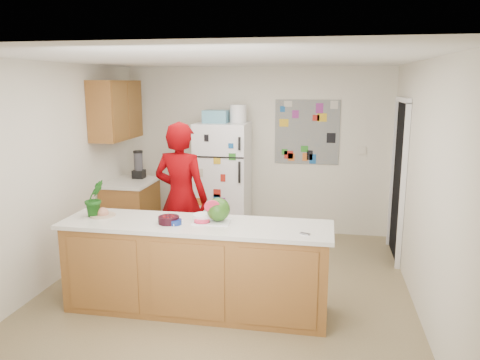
% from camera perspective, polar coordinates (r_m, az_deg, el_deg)
% --- Properties ---
extents(floor, '(4.00, 4.50, 0.02)m').
position_cam_1_polar(floor, '(5.37, -1.67, -13.34)').
color(floor, brown).
rests_on(floor, ground).
extents(wall_back, '(4.00, 0.02, 2.50)m').
position_cam_1_polar(wall_back, '(7.16, 2.09, 3.59)').
color(wall_back, beige).
rests_on(wall_back, ground).
extents(wall_left, '(0.02, 4.50, 2.50)m').
position_cam_1_polar(wall_left, '(5.74, -21.79, 0.70)').
color(wall_left, beige).
rests_on(wall_left, ground).
extents(wall_right, '(0.02, 4.50, 2.50)m').
position_cam_1_polar(wall_right, '(4.95, 21.60, -0.93)').
color(wall_right, beige).
rests_on(wall_right, ground).
extents(ceiling, '(4.00, 4.50, 0.02)m').
position_cam_1_polar(ceiling, '(4.87, -1.85, 14.61)').
color(ceiling, white).
rests_on(ceiling, wall_back).
extents(doorway, '(0.03, 0.85, 2.04)m').
position_cam_1_polar(doorway, '(6.40, 18.83, -0.12)').
color(doorway, black).
rests_on(doorway, ground).
extents(peninsula_base, '(2.60, 0.62, 0.88)m').
position_cam_1_polar(peninsula_base, '(4.79, -5.37, -10.72)').
color(peninsula_base, brown).
rests_on(peninsula_base, floor).
extents(peninsula_top, '(2.68, 0.70, 0.04)m').
position_cam_1_polar(peninsula_top, '(4.63, -5.48, -5.46)').
color(peninsula_top, silver).
rests_on(peninsula_top, peninsula_base).
extents(side_counter_base, '(0.60, 0.80, 0.86)m').
position_cam_1_polar(side_counter_base, '(6.93, -13.10, -3.92)').
color(side_counter_base, brown).
rests_on(side_counter_base, floor).
extents(side_counter_top, '(0.64, 0.84, 0.04)m').
position_cam_1_polar(side_counter_top, '(6.83, -13.27, -0.28)').
color(side_counter_top, silver).
rests_on(side_counter_top, side_counter_base).
extents(upper_cabinets, '(0.35, 1.00, 0.80)m').
position_cam_1_polar(upper_cabinets, '(6.70, -14.89, 8.24)').
color(upper_cabinets, brown).
rests_on(upper_cabinets, wall_left).
extents(refrigerator, '(0.75, 0.70, 1.70)m').
position_cam_1_polar(refrigerator, '(6.94, -2.07, -0.02)').
color(refrigerator, silver).
rests_on(refrigerator, floor).
extents(fridge_top_bin, '(0.35, 0.28, 0.18)m').
position_cam_1_polar(fridge_top_bin, '(6.83, -2.96, 7.75)').
color(fridge_top_bin, '#5999B2').
rests_on(fridge_top_bin, refrigerator).
extents(photo_collage, '(0.95, 0.01, 0.95)m').
position_cam_1_polar(photo_collage, '(7.03, 8.17, 5.79)').
color(photo_collage, slate).
rests_on(photo_collage, wall_back).
extents(person, '(0.72, 0.53, 1.83)m').
position_cam_1_polar(person, '(5.63, -7.18, -2.23)').
color(person, '#640003').
rests_on(person, floor).
extents(blender_appliance, '(0.13, 0.13, 0.38)m').
position_cam_1_polar(blender_appliance, '(6.96, -12.26, 1.76)').
color(blender_appliance, black).
rests_on(blender_appliance, side_counter_top).
extents(cutting_board, '(0.37, 0.28, 0.01)m').
position_cam_1_polar(cutting_board, '(4.64, -3.43, -5.08)').
color(cutting_board, white).
rests_on(cutting_board, peninsula_top).
extents(watermelon, '(0.23, 0.23, 0.23)m').
position_cam_1_polar(watermelon, '(4.61, -2.66, -3.60)').
color(watermelon, '#245016').
rests_on(watermelon, cutting_board).
extents(watermelon_slice, '(0.15, 0.15, 0.02)m').
position_cam_1_polar(watermelon_slice, '(4.61, -4.67, -4.99)').
color(watermelon_slice, '#BB2641').
rests_on(watermelon_slice, cutting_board).
extents(cherry_bowl, '(0.21, 0.21, 0.07)m').
position_cam_1_polar(cherry_bowl, '(4.64, -8.68, -4.82)').
color(cherry_bowl, black).
rests_on(cherry_bowl, peninsula_top).
extents(white_bowl, '(0.26, 0.26, 0.06)m').
position_cam_1_polar(white_bowl, '(4.71, -4.48, -4.53)').
color(white_bowl, white).
rests_on(white_bowl, peninsula_top).
extents(cobalt_bowl, '(0.15, 0.15, 0.05)m').
position_cam_1_polar(cobalt_bowl, '(4.59, -7.91, -5.09)').
color(cobalt_bowl, navy).
rests_on(cobalt_bowl, peninsula_top).
extents(plate, '(0.33, 0.33, 0.02)m').
position_cam_1_polar(plate, '(5.04, -16.39, -4.13)').
color(plate, beige).
rests_on(plate, peninsula_top).
extents(paper_towel, '(0.23, 0.21, 0.02)m').
position_cam_1_polar(paper_towel, '(4.65, -8.43, -5.07)').
color(paper_towel, white).
rests_on(paper_towel, peninsula_top).
extents(keys, '(0.10, 0.07, 0.01)m').
position_cam_1_polar(keys, '(4.30, 7.93, -6.52)').
color(keys, slate).
rests_on(keys, peninsula_top).
extents(potted_plant, '(0.26, 0.27, 0.38)m').
position_cam_1_polar(potted_plant, '(5.02, -17.30, -2.12)').
color(potted_plant, '#103B11').
rests_on(potted_plant, peninsula_top).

